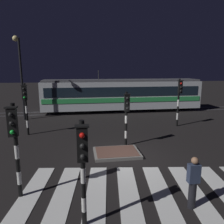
{
  "coord_description": "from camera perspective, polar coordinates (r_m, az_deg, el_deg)",
  "views": [
    {
      "loc": [
        -2.2,
        -9.79,
        4.36
      ],
      "look_at": [
        -0.01,
        4.66,
        1.4
      ],
      "focal_mm": 34.82,
      "sensor_mm": 36.0,
      "label": 1
    }
  ],
  "objects": [
    {
      "name": "crosswalk_zebra",
      "position": [
        8.3,
        8.62,
        -20.33
      ],
      "size": [
        9.22,
        5.19,
        0.02
      ],
      "color": "silver",
      "rests_on": "ground"
    },
    {
      "name": "rail_far",
      "position": [
        22.78,
        -2.92,
        0.44
      ],
      "size": [
        80.0,
        0.12,
        0.03
      ],
      "primitive_type": "cube",
      "color": "#59595E",
      "rests_on": "ground"
    },
    {
      "name": "rail_near",
      "position": [
        21.38,
        -2.54,
        -0.29
      ],
      "size": [
        80.0,
        0.12,
        0.03
      ],
      "primitive_type": "cube",
      "color": "#59595E",
      "rests_on": "ground"
    },
    {
      "name": "traffic_light_corner_far_right",
      "position": [
        16.9,
        17.23,
        4.16
      ],
      "size": [
        0.36,
        0.42,
        3.59
      ],
      "color": "black",
      "rests_on": "ground"
    },
    {
      "name": "pedestrian_waiting_at_kerb",
      "position": [
        7.53,
        20.52,
        -16.92
      ],
      "size": [
        0.36,
        0.24,
        1.71
      ],
      "color": "black",
      "rests_on": "ground"
    },
    {
      "name": "traffic_light_corner_near_left",
      "position": [
        7.72,
        -24.21,
        -6.14
      ],
      "size": [
        0.36,
        0.42,
        3.28
      ],
      "color": "black",
      "rests_on": "ground"
    },
    {
      "name": "ground_plane",
      "position": [
        10.94,
        3.77,
        -12.06
      ],
      "size": [
        120.0,
        120.0,
        0.0
      ],
      "primitive_type": "plane",
      "color": "black"
    },
    {
      "name": "traffic_light_median_centre",
      "position": [
        12.0,
        3.84,
        0.27
      ],
      "size": [
        0.36,
        0.42,
        3.09
      ],
      "color": "black",
      "rests_on": "ground"
    },
    {
      "name": "tram",
      "position": [
        22.11,
        2.67,
        4.65
      ],
      "size": [
        15.99,
        2.58,
        4.15
      ],
      "color": "silver",
      "rests_on": "ground"
    },
    {
      "name": "traffic_island",
      "position": [
        11.36,
        1.23,
        -10.65
      ],
      "size": [
        2.32,
        1.71,
        0.18
      ],
      "color": "slate",
      "rests_on": "ground"
    },
    {
      "name": "street_lamp_trackside_left",
      "position": [
        19.46,
        -23.01,
        10.51
      ],
      "size": [
        0.44,
        1.21,
        6.8
      ],
      "color": "black",
      "rests_on": "ground"
    },
    {
      "name": "traffic_light_kerb_mid_left",
      "position": [
        5.85,
        -7.68,
        -12.33
      ],
      "size": [
        0.36,
        0.42,
        3.06
      ],
      "color": "black",
      "rests_on": "ground"
    },
    {
      "name": "traffic_light_corner_far_left",
      "position": [
        15.04,
        -21.78,
        2.57
      ],
      "size": [
        0.36,
        0.42,
        3.41
      ],
      "color": "black",
      "rests_on": "ground"
    }
  ]
}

